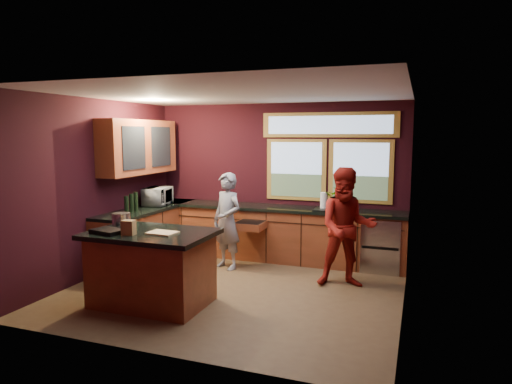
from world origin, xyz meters
The scene contains 14 objects.
floor centered at (0.00, 0.00, 0.00)m, with size 4.50×4.50×0.00m, color brown.
room_shell centered at (-0.60, 0.32, 1.80)m, with size 4.52×4.02×2.71m.
back_counter centered at (0.20, 1.70, 0.46)m, with size 4.50×0.64×0.93m.
left_counter centered at (-1.95, 0.85, 0.47)m, with size 0.64×2.30×0.93m.
island centered at (-0.79, -0.84, 0.48)m, with size 1.55×1.05×0.95m.
person_grey centered at (-0.51, 0.94, 0.78)m, with size 0.57×0.37×1.56m, color slate.
person_red centered at (1.44, 0.70, 0.85)m, with size 0.83×0.65×1.71m, color maroon.
microwave centered at (-1.92, 1.15, 1.09)m, with size 0.56×0.38×0.31m, color #999999.
potted_plant centered at (1.10, 1.75, 1.12)m, with size 0.34×0.30×0.38m, color #999999.
paper_towel centered at (0.90, 1.70, 1.07)m, with size 0.12×0.12×0.28m, color white.
cutting_board centered at (-0.59, -0.89, 0.95)m, with size 0.35×0.25×0.02m, color tan.
stock_pot centered at (-1.34, -0.69, 1.03)m, with size 0.24×0.24×0.18m, color #B1B1B6.
paper_bag centered at (-0.94, -1.09, 1.03)m, with size 0.15×0.12×0.18m, color brown.
black_tray centered at (-1.24, -1.09, 0.97)m, with size 0.40×0.28×0.05m, color black.
Camera 1 is at (2.38, -5.69, 2.17)m, focal length 32.00 mm.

